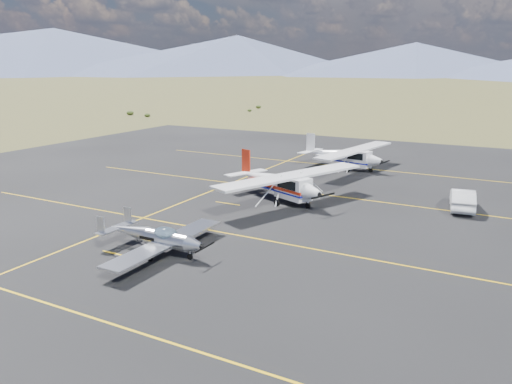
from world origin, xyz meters
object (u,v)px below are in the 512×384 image
Objects in this scene: aircraft_cessna at (279,181)px; aircraft_plain at (344,155)px; sedan at (462,199)px; aircraft_low_wing at (157,237)px.

aircraft_cessna reaches higher than aircraft_plain.
aircraft_cessna is 12.54m from sedan.
aircraft_cessna is 2.86× the size of sedan.
aircraft_cessna reaches higher than aircraft_low_wing.
aircraft_low_wing is at bearing 42.37° from sedan.
aircraft_cessna is at bearing 8.51° from sedan.
aircraft_cessna is 12.88m from aircraft_plain.
aircraft_low_wing is 0.69× the size of aircraft_plain.
aircraft_cessna is (1.07, 12.40, 0.55)m from aircraft_low_wing.
aircraft_plain is (1.58, 25.27, 0.48)m from aircraft_low_wing.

